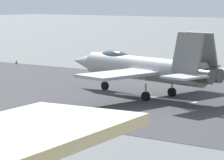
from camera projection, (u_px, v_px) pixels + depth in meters
name	position (u px, v px, depth m)	size (l,w,h in m)	color
ground_plane	(147.00, 97.00, 51.82)	(400.00, 400.00, 0.00)	slate
runway_strip	(148.00, 97.00, 51.81)	(240.00, 26.00, 0.02)	#3A3B3D
fighter_jet	(143.00, 67.00, 52.06)	(17.66, 14.54, 5.66)	#A1A2A2
marker_cone_mid	(157.00, 74.00, 65.64)	(0.44, 0.44, 0.55)	orange
marker_cone_far	(16.00, 62.00, 77.87)	(0.44, 0.44, 0.55)	orange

